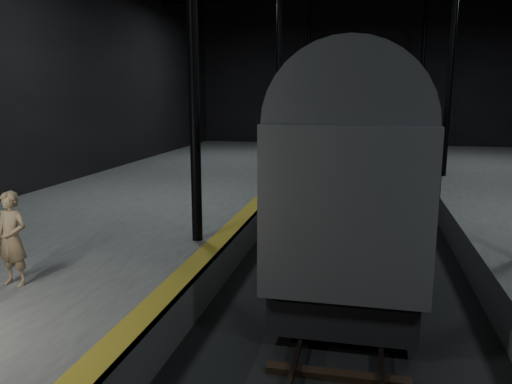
% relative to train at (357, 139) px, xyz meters
% --- Properties ---
extents(ground, '(44.00, 44.00, 0.00)m').
position_rel_train_xyz_m(ground, '(0.00, -2.83, -3.07)').
color(ground, black).
rests_on(ground, ground).
extents(platform_left, '(9.00, 43.80, 1.00)m').
position_rel_train_xyz_m(platform_left, '(-7.50, -2.83, -2.57)').
color(platform_left, '#4D4D4B').
rests_on(platform_left, ground).
extents(tactile_strip, '(0.50, 43.80, 0.01)m').
position_rel_train_xyz_m(tactile_strip, '(-3.25, -2.83, -2.06)').
color(tactile_strip, olive).
rests_on(tactile_strip, platform_left).
extents(track, '(2.40, 43.00, 0.24)m').
position_rel_train_xyz_m(track, '(0.00, -2.83, -3.00)').
color(track, '#3F3328').
rests_on(track, ground).
extents(train, '(3.08, 20.56, 5.50)m').
position_rel_train_xyz_m(train, '(0.00, 0.00, 0.00)').
color(train, '#AAADB2').
rests_on(train, ground).
extents(woman, '(0.72, 0.51, 1.86)m').
position_rel_train_xyz_m(woman, '(-6.28, -10.50, -1.14)').
color(woman, '#947D5B').
rests_on(woman, platform_left).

